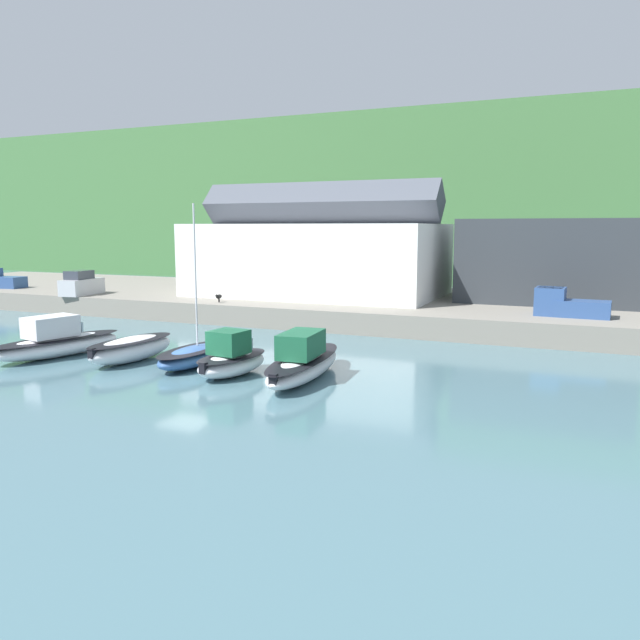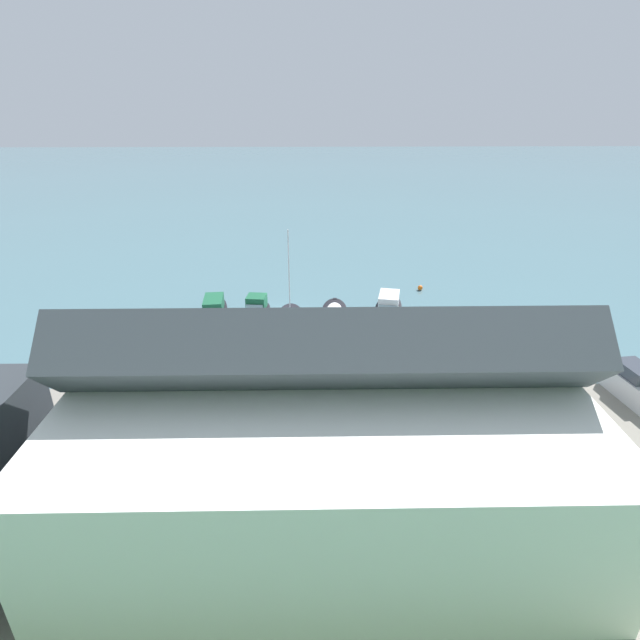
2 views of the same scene
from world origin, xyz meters
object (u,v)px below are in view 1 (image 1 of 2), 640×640
pickup_truck_0 (565,304)px  dog_on_quay (219,297)px  moored_boat_0 (57,342)px  moored_boat_1 (131,348)px  moored_boat_2 (193,355)px  moored_boat_4 (303,362)px  parked_car_0 (81,284)px  moored_boat_3 (231,359)px

pickup_truck_0 → dog_on_quay: pickup_truck_0 is taller
moored_boat_0 → moored_boat_1: bearing=19.7°
moored_boat_2 → pickup_truck_0: bearing=41.4°
dog_on_quay → moored_boat_1: bearing=100.5°
moored_boat_0 → moored_boat_2: bearing=18.9°
moored_boat_0 → dog_on_quay: (1.43, 15.28, 1.18)m
dog_on_quay → moored_boat_0: bearing=81.8°
moored_boat_1 → moored_boat_2: bearing=9.1°
moored_boat_2 → moored_boat_1: bearing=-175.5°
moored_boat_4 → pickup_truck_0: (11.52, 17.06, 1.54)m
moored_boat_2 → pickup_truck_0: moored_boat_2 is taller
moored_boat_1 → dog_on_quay: dog_on_quay is taller
moored_boat_2 → parked_car_0: 26.13m
parked_car_0 → pickup_truck_0: 40.06m
parked_car_0 → dog_on_quay: size_ratio=5.01×
moored_boat_2 → parked_car_0: bearing=145.3°
moored_boat_1 → moored_boat_2: moored_boat_2 is taller
parked_car_0 → moored_boat_2: bearing=-40.6°
moored_boat_1 → pickup_truck_0: 28.10m
pickup_truck_0 → moored_boat_3: bearing=142.7°
pickup_truck_0 → moored_boat_0: bearing=126.4°
pickup_truck_0 → moored_boat_1: bearing=130.8°
moored_boat_2 → dog_on_quay: (-7.39, 14.25, 1.46)m
moored_boat_3 → pickup_truck_0: 23.52m
moored_boat_0 → moored_boat_3: (11.88, -0.06, -0.03)m
moored_boat_4 → parked_car_0: bearing=147.7°
moored_boat_3 → moored_boat_4: bearing=18.9°
moored_boat_1 → moored_boat_4: size_ratio=0.71×
moored_boat_3 → dog_on_quay: (-10.46, 15.34, 1.21)m
moored_boat_3 → moored_boat_4: moored_boat_4 is taller
dog_on_quay → moored_boat_2: bearing=114.5°
moored_boat_4 → moored_boat_3: bearing=-172.6°
moored_boat_2 → dog_on_quay: moored_boat_2 is taller
moored_boat_4 → dog_on_quay: moored_boat_4 is taller
moored_boat_1 → moored_boat_2: (3.91, 0.39, -0.14)m
parked_car_0 → dog_on_quay: bearing=-7.7°
moored_boat_0 → moored_boat_2: moored_boat_2 is taller
moored_boat_0 → dog_on_quay: moored_boat_0 is taller
moored_boat_2 → moored_boat_3: (3.07, -1.09, 0.25)m
moored_boat_3 → pickup_truck_0: bearing=56.1°
moored_boat_0 → moored_boat_3: bearing=12.0°
moored_boat_1 → parked_car_0: parked_car_0 is taller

